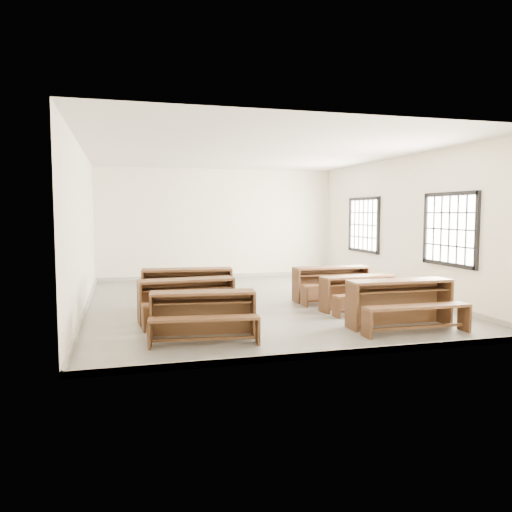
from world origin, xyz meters
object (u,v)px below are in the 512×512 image
object	(u,v)px
desk_set_2	(187,285)
desk_set_3	(401,300)
desk_set_4	(359,290)
desk_set_5	(332,281)
desk_set_0	(203,311)
desk_set_1	(187,297)

from	to	relation	value
desk_set_2	desk_set_3	size ratio (longest dim) A/B	1.05
desk_set_4	desk_set_5	xyz separation A→B (m)	(-0.08, 1.12, 0.04)
desk_set_0	desk_set_5	xyz separation A→B (m)	(3.23, 2.49, 0.02)
desk_set_1	desk_set_2	world-z (taller)	desk_set_2
desk_set_2	desk_set_4	bearing A→B (deg)	-12.04
desk_set_4	desk_set_5	bearing A→B (deg)	87.70
desk_set_1	desk_set_0	bearing A→B (deg)	-90.78
desk_set_0	desk_set_1	distance (m)	1.24
desk_set_4	desk_set_5	size ratio (longest dim) A/B	0.95
desk_set_2	desk_set_5	xyz separation A→B (m)	(3.16, 0.05, -0.03)
desk_set_2	desk_set_1	bearing A→B (deg)	-91.31
desk_set_1	desk_set_3	bearing A→B (deg)	-26.72
desk_set_5	desk_set_2	bearing A→B (deg)	-179.98
desk_set_4	desk_set_5	distance (m)	1.12
desk_set_3	desk_set_1	bearing A→B (deg)	158.86
desk_set_3	desk_set_5	bearing A→B (deg)	92.99
desk_set_4	desk_set_1	bearing A→B (deg)	175.91
desk_set_1	desk_set_4	world-z (taller)	desk_set_1
desk_set_0	desk_set_2	bearing A→B (deg)	94.96
desk_set_2	desk_set_4	distance (m)	3.41
desk_set_0	desk_set_2	distance (m)	2.44
desk_set_1	desk_set_5	bearing A→B (deg)	16.01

